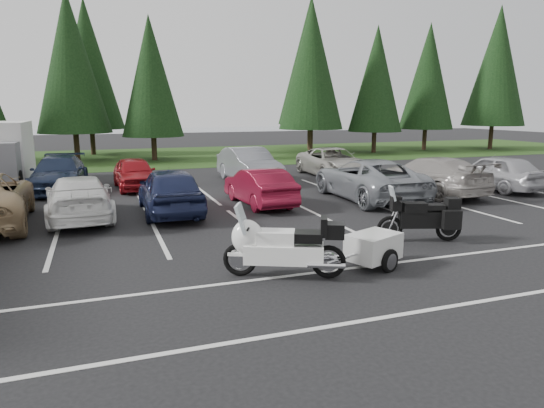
{
  "coord_description": "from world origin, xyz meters",
  "views": [
    {
      "loc": [
        -3.63,
        -12.65,
        3.52
      ],
      "look_at": [
        0.72,
        -0.5,
        0.97
      ],
      "focal_mm": 32.0,
      "sensor_mm": 36.0,
      "label": 1
    }
  ],
  "objects_px": {
    "car_far_2": "(135,173)",
    "car_far_3": "(249,165)",
    "car_near_3": "(79,198)",
    "car_near_5": "(259,187)",
    "car_near_6": "(368,179)",
    "car_near_8": "(495,172)",
    "adventure_motorcycle": "(420,213)",
    "car_near_4": "(170,190)",
    "touring_motorcycle": "(284,241)",
    "car_near_7": "(430,175)",
    "car_far_1": "(59,174)",
    "car_far_4": "(333,162)",
    "cargo_trailer": "(373,250)"
  },
  "relations": [
    {
      "from": "car_far_2",
      "to": "car_far_3",
      "type": "xyz_separation_m",
      "value": [
        5.37,
        0.18,
        0.13
      ]
    },
    {
      "from": "car_near_3",
      "to": "car_near_5",
      "type": "relative_size",
      "value": 1.18
    },
    {
      "from": "car_near_6",
      "to": "car_far_2",
      "type": "height_order",
      "value": "car_near_6"
    },
    {
      "from": "car_near_8",
      "to": "adventure_motorcycle",
      "type": "bearing_deg",
      "value": 30.77
    },
    {
      "from": "car_far_3",
      "to": "adventure_motorcycle",
      "type": "relative_size",
      "value": 1.99
    },
    {
      "from": "car_near_4",
      "to": "car_near_5",
      "type": "bearing_deg",
      "value": -171.46
    },
    {
      "from": "car_near_6",
      "to": "touring_motorcycle",
      "type": "xyz_separation_m",
      "value": [
        -6.39,
        -7.37,
        -0.0
      ]
    },
    {
      "from": "car_far_2",
      "to": "touring_motorcycle",
      "type": "xyz_separation_m",
      "value": [
        2.08,
        -13.06,
        0.1
      ]
    },
    {
      "from": "car_near_7",
      "to": "car_near_4",
      "type": "bearing_deg",
      "value": -4.34
    },
    {
      "from": "car_far_3",
      "to": "car_far_2",
      "type": "bearing_deg",
      "value": 177.94
    },
    {
      "from": "car_far_2",
      "to": "car_near_7",
      "type": "bearing_deg",
      "value": -29.17
    },
    {
      "from": "car_near_3",
      "to": "car_near_8",
      "type": "relative_size",
      "value": 1.07
    },
    {
      "from": "car_near_4",
      "to": "car_near_6",
      "type": "distance_m",
      "value": 7.73
    },
    {
      "from": "car_far_1",
      "to": "car_near_8",
      "type": "bearing_deg",
      "value": -15.01
    },
    {
      "from": "car_near_6",
      "to": "car_near_8",
      "type": "distance_m",
      "value": 6.45
    },
    {
      "from": "car_near_7",
      "to": "car_far_2",
      "type": "bearing_deg",
      "value": -31.58
    },
    {
      "from": "car_near_4",
      "to": "car_near_7",
      "type": "height_order",
      "value": "car_near_4"
    },
    {
      "from": "car_far_3",
      "to": "car_far_4",
      "type": "relative_size",
      "value": 0.93
    },
    {
      "from": "car_far_2",
      "to": "cargo_trailer",
      "type": "height_order",
      "value": "car_far_2"
    },
    {
      "from": "car_near_7",
      "to": "car_far_4",
      "type": "height_order",
      "value": "car_near_7"
    },
    {
      "from": "car_near_5",
      "to": "car_far_2",
      "type": "height_order",
      "value": "car_far_2"
    },
    {
      "from": "car_near_7",
      "to": "car_far_3",
      "type": "distance_m",
      "value": 8.42
    },
    {
      "from": "car_far_3",
      "to": "adventure_motorcycle",
      "type": "height_order",
      "value": "car_far_3"
    },
    {
      "from": "car_far_2",
      "to": "car_far_3",
      "type": "distance_m",
      "value": 5.37
    },
    {
      "from": "car_near_5",
      "to": "car_far_1",
      "type": "bearing_deg",
      "value": -42.9
    },
    {
      "from": "car_near_5",
      "to": "adventure_motorcycle",
      "type": "bearing_deg",
      "value": 107.91
    },
    {
      "from": "car_near_5",
      "to": "car_far_4",
      "type": "bearing_deg",
      "value": -138.9
    },
    {
      "from": "car_near_5",
      "to": "car_near_6",
      "type": "relative_size",
      "value": 0.72
    },
    {
      "from": "car_near_8",
      "to": "cargo_trailer",
      "type": "relative_size",
      "value": 2.68
    },
    {
      "from": "car_near_3",
      "to": "car_far_2",
      "type": "height_order",
      "value": "car_near_3"
    },
    {
      "from": "car_near_5",
      "to": "car_near_7",
      "type": "distance_m",
      "value": 7.46
    },
    {
      "from": "car_near_7",
      "to": "cargo_trailer",
      "type": "xyz_separation_m",
      "value": [
        -7.3,
        -7.54,
        -0.39
      ]
    },
    {
      "from": "car_far_4",
      "to": "car_near_8",
      "type": "bearing_deg",
      "value": -48.98
    },
    {
      "from": "car_near_7",
      "to": "touring_motorcycle",
      "type": "bearing_deg",
      "value": 32.62
    },
    {
      "from": "car_far_3",
      "to": "cargo_trailer",
      "type": "height_order",
      "value": "car_far_3"
    },
    {
      "from": "car_near_8",
      "to": "adventure_motorcycle",
      "type": "relative_size",
      "value": 1.8
    },
    {
      "from": "adventure_motorcycle",
      "to": "touring_motorcycle",
      "type": "bearing_deg",
      "value": -143.85
    },
    {
      "from": "car_near_8",
      "to": "touring_motorcycle",
      "type": "distance_m",
      "value": 14.84
    },
    {
      "from": "cargo_trailer",
      "to": "car_near_3",
      "type": "bearing_deg",
      "value": 108.09
    },
    {
      "from": "car_far_3",
      "to": "touring_motorcycle",
      "type": "relative_size",
      "value": 1.75
    },
    {
      "from": "car_near_3",
      "to": "car_far_2",
      "type": "relative_size",
      "value": 1.19
    },
    {
      "from": "car_near_6",
      "to": "car_far_4",
      "type": "xyz_separation_m",
      "value": [
        1.62,
        6.27,
        -0.05
      ]
    },
    {
      "from": "car_near_7",
      "to": "car_far_1",
      "type": "xyz_separation_m",
      "value": [
        -14.66,
        6.08,
        -0.04
      ]
    },
    {
      "from": "car_near_4",
      "to": "car_far_3",
      "type": "relative_size",
      "value": 0.93
    },
    {
      "from": "car_near_8",
      "to": "touring_motorcycle",
      "type": "height_order",
      "value": "touring_motorcycle"
    },
    {
      "from": "car_far_1",
      "to": "cargo_trailer",
      "type": "height_order",
      "value": "car_far_1"
    },
    {
      "from": "car_near_4",
      "to": "adventure_motorcycle",
      "type": "height_order",
      "value": "car_near_4"
    },
    {
      "from": "car_near_3",
      "to": "car_near_4",
      "type": "xyz_separation_m",
      "value": [
        2.88,
        -0.12,
        0.09
      ]
    },
    {
      "from": "car_near_3",
      "to": "car_far_3",
      "type": "xyz_separation_m",
      "value": [
        7.51,
        5.9,
        0.12
      ]
    },
    {
      "from": "car_near_5",
      "to": "car_near_8",
      "type": "height_order",
      "value": "car_near_8"
    }
  ]
}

